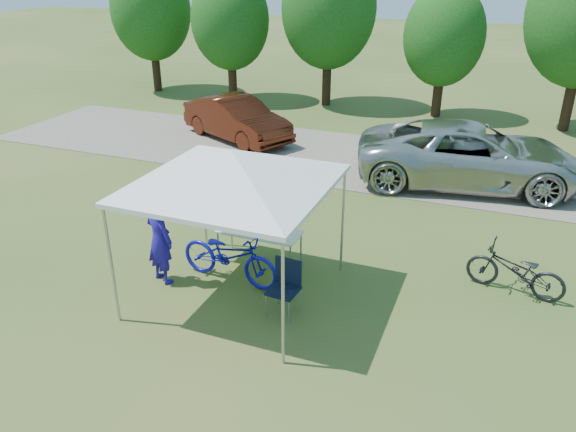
% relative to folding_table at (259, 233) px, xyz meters
% --- Properties ---
extents(ground, '(100.00, 100.00, 0.00)m').
position_rel_folding_table_xyz_m(ground, '(0.12, -1.24, -0.63)').
color(ground, '#2D5119').
rests_on(ground, ground).
extents(gravel_strip, '(24.00, 5.00, 0.02)m').
position_rel_folding_table_xyz_m(gravel_strip, '(0.12, 6.76, -0.62)').
color(gravel_strip, gray).
rests_on(gravel_strip, ground).
extents(canopy, '(4.53, 4.53, 3.00)m').
position_rel_folding_table_xyz_m(canopy, '(0.12, -1.24, 2.02)').
color(canopy, '#A5A5AA').
rests_on(canopy, ground).
extents(treeline, '(24.89, 4.28, 6.30)m').
position_rel_folding_table_xyz_m(treeline, '(-0.17, 12.81, 2.90)').
color(treeline, '#382314').
rests_on(treeline, ground).
extents(folding_table, '(1.64, 0.69, 0.68)m').
position_rel_folding_table_xyz_m(folding_table, '(0.00, 0.00, 0.00)').
color(folding_table, white).
rests_on(folding_table, ground).
extents(folding_chair, '(0.52, 0.54, 0.95)m').
position_rel_folding_table_xyz_m(folding_chair, '(1.13, -1.41, -0.07)').
color(folding_chair, black).
rests_on(folding_chair, ground).
extents(cooler, '(0.42, 0.29, 0.30)m').
position_rel_folding_table_xyz_m(cooler, '(-0.30, 0.00, 0.20)').
color(cooler, white).
rests_on(cooler, folding_table).
extents(ice_cream_cup, '(0.07, 0.07, 0.05)m').
position_rel_folding_table_xyz_m(ice_cream_cup, '(0.51, -0.05, 0.07)').
color(ice_cream_cup, yellow).
rests_on(ice_cream_cup, folding_table).
extents(cyclist, '(0.75, 0.62, 1.75)m').
position_rel_folding_table_xyz_m(cyclist, '(-1.40, -1.35, 0.24)').
color(cyclist, '#1C1191').
rests_on(cyclist, ground).
extents(bike_blue, '(2.10, 0.91, 1.07)m').
position_rel_folding_table_xyz_m(bike_blue, '(-0.21, -0.88, -0.10)').
color(bike_blue, '#1515B8').
rests_on(bike_blue, ground).
extents(bike_dark, '(1.82, 0.90, 0.91)m').
position_rel_folding_table_xyz_m(bike_dark, '(4.78, 0.64, -0.18)').
color(bike_dark, black).
rests_on(bike_dark, ground).
extents(minivan, '(6.26, 3.64, 1.64)m').
position_rel_folding_table_xyz_m(minivan, '(3.47, 5.89, 0.21)').
color(minivan, '#B3B4AF').
rests_on(minivan, gravel_strip).
extents(sedan, '(4.45, 3.18, 1.39)m').
position_rel_folding_table_xyz_m(sedan, '(-4.11, 7.28, 0.08)').
color(sedan, '#47190B').
rests_on(sedan, gravel_strip).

